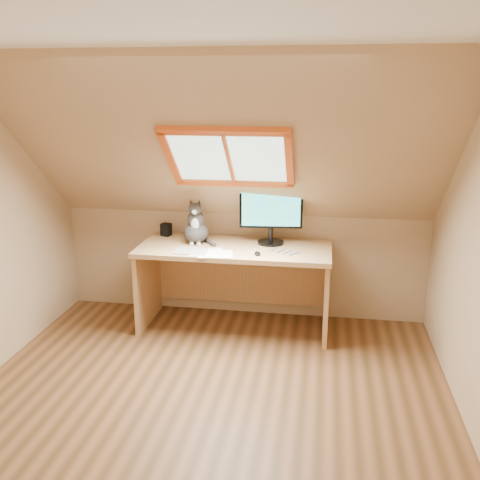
# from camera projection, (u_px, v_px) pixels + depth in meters

# --- Properties ---
(ground) EXTENTS (3.50, 3.50, 0.00)m
(ground) POSITION_uv_depth(u_px,v_px,m) (204.00, 411.00, 3.70)
(ground) COLOR brown
(ground) RESTS_ON ground
(room_shell) EXTENTS (3.52, 3.52, 2.41)m
(room_shell) POSITION_uv_depth(u_px,v_px,m) (196.00, 213.00, 3.22)
(room_shell) COLOR tan
(room_shell) RESTS_ON ground
(desk) EXTENTS (1.72, 0.75, 0.79)m
(desk) POSITION_uv_depth(u_px,v_px,m) (236.00, 268.00, 4.93)
(desk) COLOR tan
(desk) RESTS_ON ground
(monitor) EXTENTS (0.57, 0.24, 0.52)m
(monitor) POSITION_uv_depth(u_px,v_px,m) (271.00, 212.00, 4.80)
(monitor) COLOR black
(monitor) RESTS_ON desk
(cat) EXTENTS (0.26, 0.30, 0.42)m
(cat) POSITION_uv_depth(u_px,v_px,m) (196.00, 227.00, 4.88)
(cat) COLOR #3D3835
(cat) RESTS_ON desk
(desk_speaker) EXTENTS (0.10, 0.10, 0.12)m
(desk_speaker) POSITION_uv_depth(u_px,v_px,m) (166.00, 230.00, 5.13)
(desk_speaker) COLOR black
(desk_speaker) RESTS_ON desk
(graphics_tablet) EXTENTS (0.28, 0.21, 0.01)m
(graphics_tablet) POSITION_uv_depth(u_px,v_px,m) (191.00, 251.00, 4.63)
(graphics_tablet) COLOR #B2B2B7
(graphics_tablet) RESTS_ON desk
(mouse) EXTENTS (0.07, 0.10, 0.03)m
(mouse) POSITION_uv_depth(u_px,v_px,m) (258.00, 253.00, 4.54)
(mouse) COLOR black
(mouse) RESTS_ON desk
(papers) EXTENTS (0.35, 0.30, 0.01)m
(papers) POSITION_uv_depth(u_px,v_px,m) (213.00, 254.00, 4.58)
(papers) COLOR white
(papers) RESTS_ON desk
(cables) EXTENTS (0.51, 0.26, 0.01)m
(cables) POSITION_uv_depth(u_px,v_px,m) (273.00, 251.00, 4.63)
(cables) COLOR silver
(cables) RESTS_ON desk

